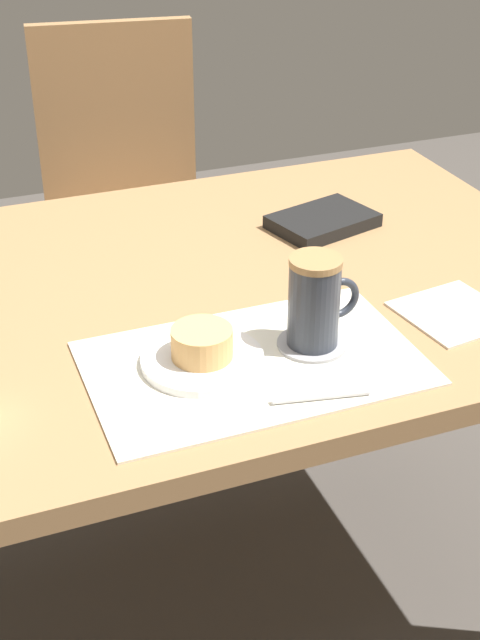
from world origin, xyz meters
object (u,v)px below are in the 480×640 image
Objects in this scene: pastry_plate at (202,360)px; pastry at (202,343)px; dining_table at (197,321)px; wooden_chair at (126,212)px; small_book at (323,221)px; coffee_mug at (315,301)px.

pastry is (0.00, 0.00, 0.03)m from pastry_plate.
dining_table is at bearing 73.46° from pastry_plate.
small_book is at bearing 115.55° from wooden_chair.
dining_table is at bearing 73.46° from pastry.
dining_table is 9.79× the size of coffee_mug.
coffee_mug reaches higher than dining_table.
coffee_mug is at bearing 99.03° from wooden_chair.
wooden_chair is 5.15× the size of small_book.
small_book is at bearing 24.32° from dining_table.
dining_table is 0.80m from wooden_chair.
coffee_mug is (0.02, -1.02, 0.28)m from wooden_chair.
small_book is at bearing 62.48° from coffee_mug.
dining_table is 0.26m from pastry.
coffee_mug reaches higher than pastry_plate.
small_book is (0.35, 0.35, 0.00)m from pastry_plate.
wooden_chair is 0.72m from small_book.
pastry is 0.17m from coffee_mug.
small_book is (0.19, 0.37, -0.06)m from coffee_mug.
wooden_chair is 1.06m from coffee_mug.
pastry_plate is 0.03m from pastry.
dining_table is 15.33× the size of pastry.
coffee_mug is at bearing -132.70° from small_book.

